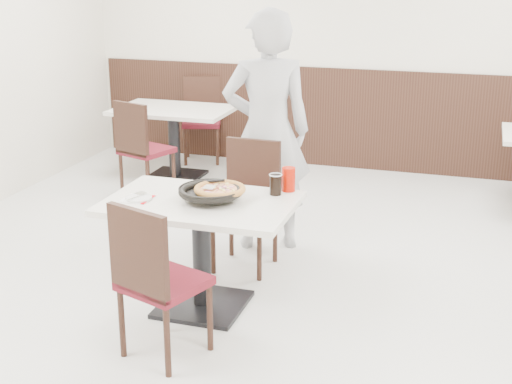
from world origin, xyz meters
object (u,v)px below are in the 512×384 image
(chair_near, at_px, (164,279))
(diner_person, at_px, (267,132))
(pizza, at_px, (220,192))
(bg_table_left, at_px, (174,143))
(pizza_pan, at_px, (211,195))
(bg_chair_left_far, at_px, (202,121))
(bg_chair_left_near, at_px, (146,148))
(cola_glass, at_px, (276,185))
(red_cup, at_px, (289,179))
(main_table, at_px, (202,255))
(side_plate, at_px, (139,198))
(chair_far, at_px, (245,208))

(chair_near, distance_m, diner_person, 1.85)
(pizza, relative_size, bg_table_left, 0.24)
(pizza_pan, xyz_separation_m, bg_chair_left_far, (-1.43, 3.39, -0.32))
(bg_table_left, bearing_deg, bg_chair_left_near, -91.15)
(chair_near, height_order, cola_glass, chair_near)
(red_cup, height_order, diner_person, diner_person)
(bg_chair_left_near, bearing_deg, pizza, -34.14)
(bg_chair_left_near, bearing_deg, red_cup, -23.09)
(main_table, relative_size, side_plate, 7.18)
(chair_far, bearing_deg, pizza_pan, 92.54)
(chair_far, relative_size, cola_glass, 7.31)
(main_table, relative_size, bg_chair_left_near, 1.26)
(pizza, relative_size, cola_glass, 2.23)
(cola_glass, relative_size, bg_chair_left_far, 0.14)
(pizza_pan, height_order, red_cup, red_cup)
(main_table, distance_m, bg_chair_left_near, 2.51)
(bg_chair_left_near, height_order, bg_chair_left_far, same)
(main_table, bearing_deg, side_plate, -165.09)
(pizza, xyz_separation_m, cola_glass, (0.30, 0.23, 0.00))
(cola_glass, bearing_deg, diner_person, 110.10)
(bg_table_left, bearing_deg, pizza_pan, -61.57)
(side_plate, distance_m, cola_glass, 0.89)
(side_plate, height_order, cola_glass, cola_glass)
(side_plate, xyz_separation_m, cola_glass, (0.81, 0.36, 0.06))
(red_cup, relative_size, bg_table_left, 0.13)
(side_plate, xyz_separation_m, diner_person, (0.47, 1.28, 0.18))
(pizza, xyz_separation_m, bg_chair_left_far, (-1.48, 3.37, -0.34))
(red_cup, xyz_separation_m, bg_table_left, (-1.87, 2.34, -0.45))
(cola_glass, distance_m, bg_chair_left_far, 3.63)
(cola_glass, bearing_deg, pizza_pan, -144.86)
(cola_glass, relative_size, bg_chair_left_near, 0.14)
(side_plate, height_order, bg_chair_left_near, bg_chair_left_near)
(diner_person, bearing_deg, side_plate, 47.11)
(side_plate, relative_size, bg_chair_left_far, 0.18)
(red_cup, bearing_deg, pizza, -137.34)
(main_table, xyz_separation_m, chair_far, (0.06, 0.70, 0.10))
(side_plate, bearing_deg, pizza_pan, 14.19)
(main_table, xyz_separation_m, red_cup, (0.48, 0.37, 0.45))
(chair_near, xyz_separation_m, bg_chair_left_near, (-1.42, 2.69, 0.00))
(pizza, distance_m, diner_person, 1.15)
(cola_glass, height_order, bg_chair_left_far, bg_chair_left_far)
(pizza_pan, height_order, bg_chair_left_near, bg_chair_left_near)
(pizza, bearing_deg, diner_person, 91.72)
(chair_near, height_order, bg_chair_left_far, same)
(red_cup, relative_size, diner_person, 0.08)
(main_table, distance_m, bg_chair_left_far, 3.67)
(cola_glass, bearing_deg, chair_near, -114.78)
(main_table, distance_m, chair_near, 0.62)
(red_cup, bearing_deg, bg_table_left, 128.71)
(pizza_pan, relative_size, diner_person, 0.19)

